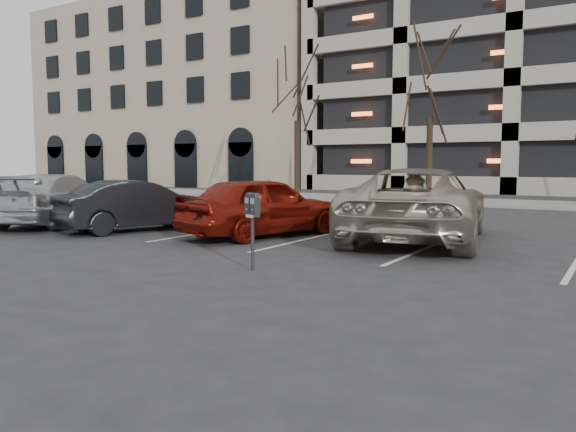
# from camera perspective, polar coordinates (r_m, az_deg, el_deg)

# --- Properties ---
(ground) EXTENTS (140.00, 140.00, 0.00)m
(ground) POSITION_cam_1_polar(r_m,az_deg,el_deg) (10.61, 3.09, -4.16)
(ground) COLOR #28282B
(ground) RESTS_ON ground
(sidewalk) EXTENTS (80.00, 4.00, 0.12)m
(sidewalk) POSITION_cam_1_polar(r_m,az_deg,el_deg) (25.74, 20.43, 1.25)
(sidewalk) COLOR gray
(sidewalk) RESTS_ON ground
(stall_lines) EXTENTS (16.90, 5.20, 0.00)m
(stall_lines) POSITION_cam_1_polar(r_m,az_deg,el_deg) (13.27, 2.54, -2.21)
(stall_lines) COLOR silver
(stall_lines) RESTS_ON ground
(office_building) EXTENTS (26.00, 16.20, 15.00)m
(office_building) POSITION_cam_1_polar(r_m,az_deg,el_deg) (51.50, -8.58, 11.69)
(office_building) COLOR tan
(office_building) RESTS_ON ground
(tree_a) EXTENTS (3.87, 3.87, 8.81)m
(tree_a) POSITION_cam_1_polar(r_m,az_deg,el_deg) (29.68, 0.94, 14.30)
(tree_a) COLOR black
(tree_a) RESTS_ON ground
(tree_b) EXTENTS (3.77, 3.77, 8.58)m
(tree_b) POSITION_cam_1_polar(r_m,az_deg,el_deg) (26.80, 14.36, 14.74)
(tree_b) COLOR black
(tree_b) RESTS_ON ground
(parking_meter) EXTENTS (0.34, 0.24, 1.25)m
(parking_meter) POSITION_cam_1_polar(r_m,az_deg,el_deg) (9.14, -3.64, 0.37)
(parking_meter) COLOR black
(parking_meter) RESTS_ON ground
(suv_silver) EXTENTS (3.82, 6.34, 1.65)m
(suv_silver) POSITION_cam_1_polar(r_m,az_deg,el_deg) (13.10, 13.07, 1.15)
(suv_silver) COLOR beige
(suv_silver) RESTS_ON ground
(car_red) EXTENTS (2.82, 4.59, 1.46)m
(car_red) POSITION_cam_1_polar(r_m,az_deg,el_deg) (13.52, -2.60, 1.01)
(car_red) COLOR maroon
(car_red) RESTS_ON ground
(car_dark) EXTENTS (2.59, 4.25, 1.32)m
(car_dark) POSITION_cam_1_polar(r_m,az_deg,el_deg) (15.18, -15.04, 1.05)
(car_dark) COLOR black
(car_dark) RESTS_ON ground
(car_silver) EXTENTS (3.97, 5.43, 1.46)m
(car_silver) POSITION_cam_1_polar(r_m,az_deg,el_deg) (17.42, -22.44, 1.58)
(car_silver) COLOR #B4B8BC
(car_silver) RESTS_ON ground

